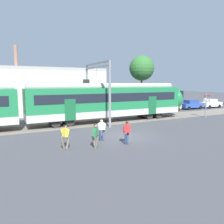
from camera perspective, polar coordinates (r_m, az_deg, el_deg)
name	(u,v)px	position (r m, az deg, el deg)	size (l,w,h in m)	color
ground_plane	(124,136)	(18.24, 3.17, -6.23)	(160.00, 160.00, 0.00)	#424247
track_bed	(2,130)	(22.65, -26.75, -4.30)	(80.00, 4.40, 0.01)	slate
pedestrian_yellow	(65,135)	(14.78, -12.15, -5.87)	(0.71, 0.52, 1.67)	#6B6051
pedestrian_green	(95,134)	(14.62, -4.40, -5.87)	(0.44, 0.68, 1.67)	#6B6051
pedestrian_white	(102,128)	(16.57, -2.70, -4.14)	(0.67, 0.53, 1.67)	navy
pedestrian_red	(127,131)	(15.61, 3.89, -4.99)	(0.66, 0.55, 1.67)	navy
parked_car_tan	(168,106)	(35.08, 14.52, 1.54)	(4.06, 1.88, 1.54)	tan
parked_car_blue	(191,104)	(38.71, 20.00, 1.87)	(4.06, 1.87, 1.54)	#284799
parked_car_white	(211,103)	(42.05, 24.38, 2.08)	(4.01, 1.77, 1.54)	silver
catenary_gantry	(97,83)	(24.10, -3.96, 7.49)	(0.24, 6.64, 6.53)	gray
crossing_signal	(206,102)	(29.96, 23.41, 2.50)	(0.96, 0.22, 3.00)	gray
background_building	(52,91)	(32.20, -15.47, 5.31)	(14.80, 5.00, 9.20)	beige
street_tree_right	(142,68)	(38.81, 7.78, 11.24)	(4.30, 4.30, 9.02)	brown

